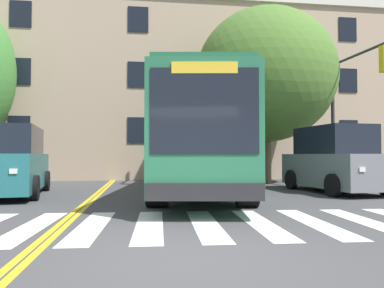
% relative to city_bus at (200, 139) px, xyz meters
% --- Properties ---
extents(ground_plane, '(120.00, 120.00, 0.00)m').
position_rel_city_bus_xyz_m(ground_plane, '(-1.43, -8.38, -1.94)').
color(ground_plane, '#424244').
extents(crosswalk, '(9.52, 3.81, 0.01)m').
position_rel_city_bus_xyz_m(crosswalk, '(-0.82, -6.12, -1.93)').
color(crosswalk, white).
rests_on(crosswalk, ground).
extents(lane_line_yellow_inner, '(0.12, 36.00, 0.01)m').
position_rel_city_bus_xyz_m(lane_line_yellow_inner, '(-3.69, 7.88, -1.93)').
color(lane_line_yellow_inner, gold).
rests_on(lane_line_yellow_inner, ground).
extents(lane_line_yellow_outer, '(0.12, 36.00, 0.01)m').
position_rel_city_bus_xyz_m(lane_line_yellow_outer, '(-3.53, 7.88, -1.93)').
color(lane_line_yellow_outer, gold).
rests_on(lane_line_yellow_outer, ground).
extents(city_bus, '(4.06, 12.29, 3.55)m').
position_rel_city_bus_xyz_m(city_bus, '(0.00, 0.00, 0.00)').
color(city_bus, '#28704C').
rests_on(city_bus, ground).
extents(car_teal_near_lane, '(2.78, 5.33, 2.33)m').
position_rel_city_bus_xyz_m(car_teal_near_lane, '(-6.50, -0.21, -0.83)').
color(car_teal_near_lane, '#236B70').
rests_on(car_teal_near_lane, ground).
extents(car_grey_far_lane, '(2.50, 4.78, 2.42)m').
position_rel_city_bus_xyz_m(car_grey_far_lane, '(4.96, -0.44, -0.80)').
color(car_grey_far_lane, slate).
rests_on(car_grey_far_lane, ground).
extents(car_silver_behind_bus, '(2.40, 4.95, 2.38)m').
position_rel_city_bus_xyz_m(car_silver_behind_bus, '(-0.15, 8.46, -0.82)').
color(car_silver_behind_bus, '#B7BABF').
rests_on(car_silver_behind_bus, ground).
extents(traffic_light_near_corner, '(0.47, 3.77, 5.99)m').
position_rel_city_bus_xyz_m(traffic_light_near_corner, '(6.83, 1.48, 2.11)').
color(traffic_light_near_corner, '#28282D').
rests_on(traffic_light_near_corner, ground).
extents(traffic_light_overhead, '(0.44, 2.60, 5.52)m').
position_rel_city_bus_xyz_m(traffic_light_overhead, '(-0.26, 3.37, 1.78)').
color(traffic_light_overhead, '#28282D').
rests_on(traffic_light_overhead, ground).
extents(street_tree_curbside_large, '(9.55, 9.55, 8.52)m').
position_rel_city_bus_xyz_m(street_tree_curbside_large, '(3.91, 4.12, 3.32)').
color(street_tree_curbside_large, brown).
rests_on(street_tree_curbside_large, ground).
extents(building_facade, '(30.51, 7.83, 10.82)m').
position_rel_city_bus_xyz_m(building_facade, '(-2.32, 10.81, 3.48)').
color(building_facade, tan).
rests_on(building_facade, ground).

